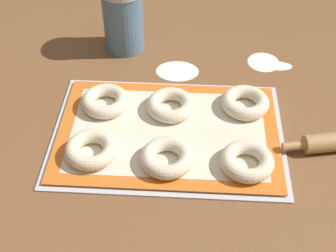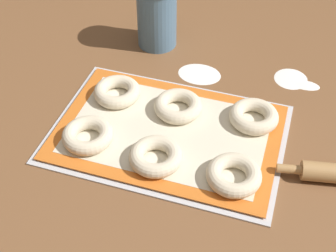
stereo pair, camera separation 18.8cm
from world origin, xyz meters
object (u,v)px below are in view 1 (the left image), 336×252
Objects in this scene: bagel_front_right at (247,161)px; bagel_back_right at (245,103)px; bagel_front_center at (167,158)px; baking_tray at (168,133)px; bagel_front_left at (91,150)px; flour_canister at (123,18)px; bagel_back_left at (105,101)px; bagel_back_center at (171,105)px.

bagel_front_right and bagel_back_right have the same top height.
bagel_front_center is at bearing -133.23° from bagel_back_right.
bagel_front_left is at bearing -152.86° from baking_tray.
flour_canister reaches higher than bagel_back_right.
bagel_back_right is at bearing 2.47° from bagel_back_left.
flour_canister is at bearing 87.06° from bagel_back_left.
bagel_back_right is at bearing 26.94° from baking_tray.
bagel_front_center is 1.00× the size of bagel_front_right.
bagel_front_center is 0.25m from bagel_back_right.
bagel_front_left is 0.16m from bagel_front_center.
bagel_front_left is 0.43m from flour_canister.
bagel_front_left is 1.00× the size of bagel_front_right.
bagel_back_right is at bearing 46.77° from bagel_front_center.
bagel_front_left is 1.00× the size of bagel_back_left.
baking_tray is 0.20m from bagel_front_right.
bagel_back_center is at bearing 90.46° from bagel_front_center.
bagel_back_left is 0.27m from flour_canister.
flour_canister reaches higher than bagel_back_center.
baking_tray is 4.60× the size of bagel_back_right.
bagel_front_right is at bearing -27.80° from bagel_back_left.
bagel_back_center is at bearing 135.36° from bagel_front_right.
baking_tray is 0.08m from bagel_back_center.
flour_canister is at bearing 117.94° from bagel_back_center.
bagel_back_right is (0.17, 0.19, 0.00)m from bagel_front_center.
bagel_front_right is at bearing -54.44° from flour_canister.
flour_canister reaches higher than bagel_front_right.
bagel_front_center reaches higher than baking_tray.
bagel_front_right is at bearing -44.64° from bagel_back_center.
bagel_back_center and bagel_back_right have the same top height.
bagel_front_right is 0.24m from bagel_back_center.
bagel_front_left and bagel_back_right have the same top height.
bagel_front_left is 0.62× the size of flour_canister.
bagel_back_left is (-0.33, 0.17, 0.00)m from bagel_front_right.
flour_canister is (-0.14, 0.34, 0.09)m from baking_tray.
bagel_back_left is at bearing -92.94° from flour_canister.
baking_tray is 0.17m from bagel_back_left.
bagel_back_center is 0.18m from bagel_back_right.
bagel_back_right is at bearing 6.21° from bagel_back_center.
bagel_front_center is at bearing -87.91° from baking_tray.
bagel_back_center is (-0.17, 0.17, 0.00)m from bagel_front_right.
bagel_front_center is at bearing -4.72° from bagel_front_left.
baking_tray is 4.60× the size of bagel_back_left.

